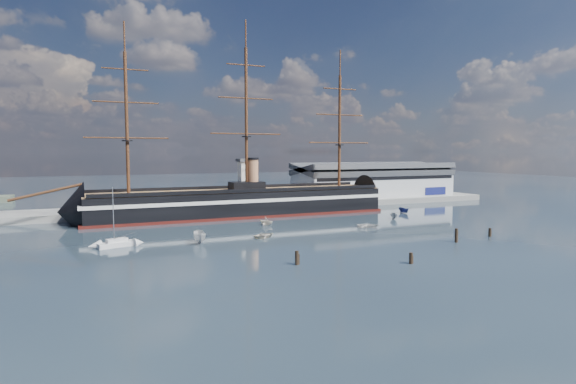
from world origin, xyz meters
name	(u,v)px	position (x,y,z in m)	size (l,w,h in m)	color
ground	(276,224)	(0.00, 40.00, 0.00)	(600.00, 600.00, 0.00)	black
quay	(262,208)	(10.00, 76.00, 0.00)	(180.00, 18.00, 2.00)	slate
warehouse	(373,181)	(58.00, 80.00, 7.98)	(63.00, 21.00, 11.60)	#B7BABC
quay_tower	(245,181)	(3.00, 73.00, 9.75)	(5.00, 5.00, 15.00)	silver
warship	(235,203)	(-4.76, 60.00, 4.04)	(112.89, 16.38, 53.94)	black
sailboat	(117,243)	(-41.04, 25.35, 0.78)	(7.99, 4.30, 12.27)	silver
motorboat_a	(200,243)	(-24.64, 22.45, 0.00)	(7.68, 2.81, 3.07)	silver
motorboat_b	(265,238)	(-9.76, 22.92, 0.00)	(3.34, 1.34, 1.56)	beige
motorboat_c	(394,219)	(35.07, 35.66, 0.00)	(5.33, 1.95, 2.13)	slate
motorboat_d	(266,225)	(-2.56, 40.21, 0.00)	(6.52, 2.83, 2.39)	beige
motorboat_e	(368,227)	(19.54, 25.68, 0.00)	(3.29, 1.31, 1.53)	silver
motorboat_f	(404,213)	(46.05, 45.32, 0.00)	(5.43, 1.99, 2.17)	navy
piling_near_left	(297,265)	(-14.25, -3.64, 0.00)	(0.64, 0.64, 3.12)	black
piling_near_mid	(411,264)	(4.09, -10.96, 0.00)	(0.64, 0.64, 2.64)	black
piling_near_right	(456,242)	(25.44, 0.91, 0.00)	(0.64, 0.64, 3.71)	black
piling_far_right	(490,236)	(37.77, 3.38, 0.00)	(0.64, 0.64, 2.62)	black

